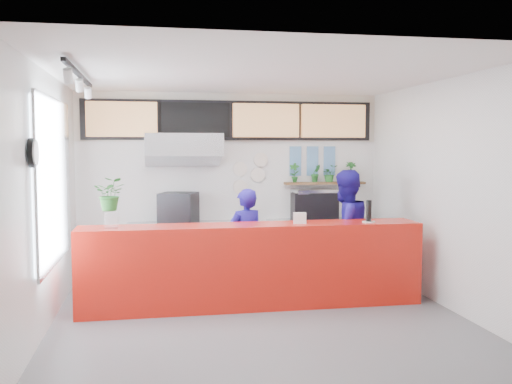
# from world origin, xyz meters

# --- Properties ---
(floor) EXTENTS (5.00, 5.00, 0.00)m
(floor) POSITION_xyz_m (0.00, 0.00, 0.00)
(floor) COLOR slate
(floor) RESTS_ON ground
(ceiling) EXTENTS (5.00, 5.00, 0.00)m
(ceiling) POSITION_xyz_m (0.00, 0.00, 3.00)
(ceiling) COLOR silver
(wall_back) EXTENTS (5.00, 0.00, 5.00)m
(wall_back) POSITION_xyz_m (0.00, 2.50, 1.50)
(wall_back) COLOR white
(wall_back) RESTS_ON ground
(wall_left) EXTENTS (0.00, 5.00, 5.00)m
(wall_left) POSITION_xyz_m (-2.50, 0.00, 1.50)
(wall_left) COLOR white
(wall_left) RESTS_ON ground
(wall_right) EXTENTS (0.00, 5.00, 5.00)m
(wall_right) POSITION_xyz_m (2.50, 0.00, 1.50)
(wall_right) COLOR white
(wall_right) RESTS_ON ground
(service_counter) EXTENTS (4.50, 0.60, 1.10)m
(service_counter) POSITION_xyz_m (0.00, 0.40, 0.55)
(service_counter) COLOR red
(service_counter) RESTS_ON ground
(cream_band) EXTENTS (5.00, 0.02, 0.80)m
(cream_band) POSITION_xyz_m (0.00, 2.49, 2.60)
(cream_band) COLOR beige
(cream_band) RESTS_ON wall_back
(prep_bench) EXTENTS (1.80, 0.60, 0.90)m
(prep_bench) POSITION_xyz_m (-0.80, 2.20, 0.45)
(prep_bench) COLOR #B2B5BA
(prep_bench) RESTS_ON ground
(panini_oven) EXTENTS (0.69, 0.69, 0.49)m
(panini_oven) POSITION_xyz_m (-0.88, 2.20, 1.14)
(panini_oven) COLOR black
(panini_oven) RESTS_ON prep_bench
(extraction_hood) EXTENTS (1.20, 0.70, 0.35)m
(extraction_hood) POSITION_xyz_m (-0.80, 2.15, 2.15)
(extraction_hood) COLOR #B2B5BA
(extraction_hood) RESTS_ON ceiling
(hood_lip) EXTENTS (1.20, 0.69, 0.31)m
(hood_lip) POSITION_xyz_m (-0.80, 2.15, 1.95)
(hood_lip) COLOR #B2B5BA
(hood_lip) RESTS_ON ceiling
(right_bench) EXTENTS (1.80, 0.60, 0.90)m
(right_bench) POSITION_xyz_m (1.50, 2.20, 0.45)
(right_bench) COLOR #B2B5BA
(right_bench) RESTS_ON ground
(espresso_machine) EXTENTS (0.77, 0.58, 0.47)m
(espresso_machine) POSITION_xyz_m (1.36, 2.20, 1.13)
(espresso_machine) COLOR black
(espresso_machine) RESTS_ON right_bench
(espresso_tray) EXTENTS (0.71, 0.50, 0.06)m
(espresso_tray) POSITION_xyz_m (1.36, 2.20, 1.38)
(espresso_tray) COLOR #ABACB2
(espresso_tray) RESTS_ON espresso_machine
(herb_shelf) EXTENTS (1.40, 0.18, 0.04)m
(herb_shelf) POSITION_xyz_m (1.60, 2.40, 1.50)
(herb_shelf) COLOR brown
(herb_shelf) RESTS_ON wall_back
(menu_board_far_left) EXTENTS (1.10, 0.10, 0.55)m
(menu_board_far_left) POSITION_xyz_m (-1.75, 2.38, 2.55)
(menu_board_far_left) COLOR tan
(menu_board_far_left) RESTS_ON wall_back
(menu_board_mid_left) EXTENTS (1.10, 0.10, 0.55)m
(menu_board_mid_left) POSITION_xyz_m (-0.59, 2.38, 2.55)
(menu_board_mid_left) COLOR black
(menu_board_mid_left) RESTS_ON wall_back
(menu_board_mid_right) EXTENTS (1.10, 0.10, 0.55)m
(menu_board_mid_right) POSITION_xyz_m (0.57, 2.38, 2.55)
(menu_board_mid_right) COLOR tan
(menu_board_mid_right) RESTS_ON wall_back
(menu_board_far_right) EXTENTS (1.10, 0.10, 0.55)m
(menu_board_far_right) POSITION_xyz_m (1.73, 2.38, 2.55)
(menu_board_far_right) COLOR tan
(menu_board_far_right) RESTS_ON wall_back
(soffit) EXTENTS (4.80, 0.04, 0.65)m
(soffit) POSITION_xyz_m (0.00, 2.46, 2.55)
(soffit) COLOR black
(soffit) RESTS_ON wall_back
(window_pane) EXTENTS (0.04, 2.20, 1.90)m
(window_pane) POSITION_xyz_m (-2.47, 0.30, 1.70)
(window_pane) COLOR silver
(window_pane) RESTS_ON wall_left
(window_frame) EXTENTS (0.03, 2.30, 2.00)m
(window_frame) POSITION_xyz_m (-2.45, 0.30, 1.70)
(window_frame) COLOR #B2B5BA
(window_frame) RESTS_ON wall_left
(wall_clock_rim) EXTENTS (0.05, 0.30, 0.30)m
(wall_clock_rim) POSITION_xyz_m (-2.46, -0.90, 2.05)
(wall_clock_rim) COLOR black
(wall_clock_rim) RESTS_ON wall_left
(wall_clock_face) EXTENTS (0.02, 0.26, 0.26)m
(wall_clock_face) POSITION_xyz_m (-2.43, -0.90, 2.05)
(wall_clock_face) COLOR white
(wall_clock_face) RESTS_ON wall_left
(track_rail) EXTENTS (0.05, 2.40, 0.04)m
(track_rail) POSITION_xyz_m (-2.10, 0.00, 2.94)
(track_rail) COLOR black
(track_rail) RESTS_ON ceiling
(dec_plate_a) EXTENTS (0.24, 0.03, 0.24)m
(dec_plate_a) POSITION_xyz_m (0.15, 2.47, 1.75)
(dec_plate_a) COLOR silver
(dec_plate_a) RESTS_ON wall_back
(dec_plate_b) EXTENTS (0.24, 0.03, 0.24)m
(dec_plate_b) POSITION_xyz_m (0.45, 2.47, 1.65)
(dec_plate_b) COLOR silver
(dec_plate_b) RESTS_ON wall_back
(dec_plate_c) EXTENTS (0.24, 0.03, 0.24)m
(dec_plate_c) POSITION_xyz_m (0.15, 2.47, 1.45)
(dec_plate_c) COLOR silver
(dec_plate_c) RESTS_ON wall_back
(dec_plate_d) EXTENTS (0.24, 0.03, 0.24)m
(dec_plate_d) POSITION_xyz_m (0.50, 2.47, 1.90)
(dec_plate_d) COLOR silver
(dec_plate_d) RESTS_ON wall_back
(photo_frame_a) EXTENTS (0.20, 0.02, 0.25)m
(photo_frame_a) POSITION_xyz_m (1.10, 2.48, 2.00)
(photo_frame_a) COLOR #598CBF
(photo_frame_a) RESTS_ON wall_back
(photo_frame_b) EXTENTS (0.20, 0.02, 0.25)m
(photo_frame_b) POSITION_xyz_m (1.40, 2.48, 2.00)
(photo_frame_b) COLOR #598CBF
(photo_frame_b) RESTS_ON wall_back
(photo_frame_c) EXTENTS (0.20, 0.02, 0.25)m
(photo_frame_c) POSITION_xyz_m (1.70, 2.48, 2.00)
(photo_frame_c) COLOR #598CBF
(photo_frame_c) RESTS_ON wall_back
(photo_frame_d) EXTENTS (0.20, 0.02, 0.25)m
(photo_frame_d) POSITION_xyz_m (1.10, 2.48, 1.75)
(photo_frame_d) COLOR #598CBF
(photo_frame_d) RESTS_ON wall_back
(photo_frame_e) EXTENTS (0.20, 0.02, 0.25)m
(photo_frame_e) POSITION_xyz_m (1.40, 2.48, 1.75)
(photo_frame_e) COLOR #598CBF
(photo_frame_e) RESTS_ON wall_back
(photo_frame_f) EXTENTS (0.20, 0.02, 0.25)m
(photo_frame_f) POSITION_xyz_m (1.70, 2.48, 1.75)
(photo_frame_f) COLOR #598CBF
(photo_frame_f) RESTS_ON wall_back
(staff_center) EXTENTS (0.64, 0.52, 1.52)m
(staff_center) POSITION_xyz_m (0.01, 1.04, 0.76)
(staff_center) COLOR navy
(staff_center) RESTS_ON ground
(staff_right) EXTENTS (1.06, 0.96, 1.78)m
(staff_right) POSITION_xyz_m (1.46, 0.96, 0.89)
(staff_right) COLOR navy
(staff_right) RESTS_ON ground
(herb_a) EXTENTS (0.21, 0.18, 0.33)m
(herb_a) POSITION_xyz_m (1.06, 2.40, 1.69)
(herb_a) COLOR #226223
(herb_a) RESTS_ON herb_shelf
(herb_b) EXTENTS (0.19, 0.16, 0.30)m
(herb_b) POSITION_xyz_m (1.44, 2.40, 1.67)
(herb_b) COLOR #226223
(herb_b) RESTS_ON herb_shelf
(herb_c) EXTENTS (0.27, 0.24, 0.29)m
(herb_c) POSITION_xyz_m (1.68, 2.40, 1.66)
(herb_c) COLOR #226223
(herb_c) RESTS_ON herb_shelf
(herb_d) EXTENTS (0.21, 0.19, 0.34)m
(herb_d) POSITION_xyz_m (2.05, 2.40, 1.69)
(herb_d) COLOR #226223
(herb_d) RESTS_ON herb_shelf
(glass_vase) EXTENTS (0.22, 0.22, 0.21)m
(glass_vase) POSITION_xyz_m (-1.80, 0.34, 1.21)
(glass_vase) COLOR silver
(glass_vase) RESTS_ON service_counter
(basil_vase) EXTENTS (0.42, 0.38, 0.42)m
(basil_vase) POSITION_xyz_m (-1.80, 0.34, 1.53)
(basil_vase) COLOR #226223
(basil_vase) RESTS_ON glass_vase
(napkin_holder) EXTENTS (0.18, 0.13, 0.14)m
(napkin_holder) POSITION_xyz_m (0.63, 0.36, 1.17)
(napkin_holder) COLOR silver
(napkin_holder) RESTS_ON service_counter
(white_plate) EXTENTS (0.22, 0.22, 0.01)m
(white_plate) POSITION_xyz_m (1.57, 0.30, 1.11)
(white_plate) COLOR silver
(white_plate) RESTS_ON service_counter
(pepper_mill) EXTENTS (0.08, 0.08, 0.28)m
(pepper_mill) POSITION_xyz_m (1.57, 0.30, 1.26)
(pepper_mill) COLOR black
(pepper_mill) RESTS_ON white_plate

